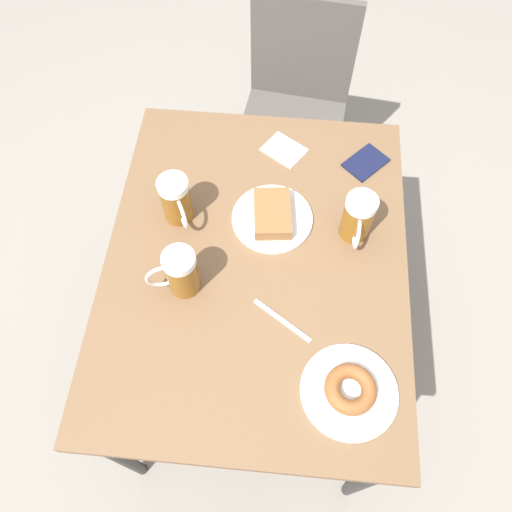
{
  "coord_description": "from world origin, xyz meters",
  "views": [
    {
      "loc": [
        0.06,
        -0.64,
        1.95
      ],
      "look_at": [
        0.0,
        0.0,
        0.79
      ],
      "focal_mm": 35.0,
      "sensor_mm": 36.0,
      "label": 1
    }
  ],
  "objects_px": {
    "plate_with_donut": "(350,390)",
    "passport_near_edge": "(366,162)",
    "fork": "(282,320)",
    "beer_mug_left": "(180,272)",
    "napkin_folded": "(284,150)",
    "chair": "(297,94)",
    "beer_mug_right": "(358,218)",
    "plate_with_cake": "(272,216)",
    "beer_mug_center": "(176,200)"
  },
  "relations": [
    {
      "from": "beer_mug_right",
      "to": "passport_near_edge",
      "type": "relative_size",
      "value": 0.98
    },
    {
      "from": "chair",
      "to": "beer_mug_right",
      "type": "height_order",
      "value": "beer_mug_right"
    },
    {
      "from": "beer_mug_left",
      "to": "napkin_folded",
      "type": "distance_m",
      "value": 0.54
    },
    {
      "from": "chair",
      "to": "beer_mug_center",
      "type": "distance_m",
      "value": 0.87
    },
    {
      "from": "beer_mug_right",
      "to": "fork",
      "type": "xyz_separation_m",
      "value": [
        -0.18,
        -0.28,
        -0.07
      ]
    },
    {
      "from": "chair",
      "to": "beer_mug_right",
      "type": "distance_m",
      "value": 0.85
    },
    {
      "from": "napkin_folded",
      "to": "fork",
      "type": "height_order",
      "value": "same"
    },
    {
      "from": "beer_mug_left",
      "to": "plate_with_cake",
      "type": "bearing_deg",
      "value": 46.56
    },
    {
      "from": "beer_mug_left",
      "to": "fork",
      "type": "bearing_deg",
      "value": -16.05
    },
    {
      "from": "beer_mug_center",
      "to": "napkin_folded",
      "type": "xyz_separation_m",
      "value": [
        0.28,
        0.27,
        -0.07
      ]
    },
    {
      "from": "plate_with_donut",
      "to": "passport_near_edge",
      "type": "height_order",
      "value": "plate_with_donut"
    },
    {
      "from": "beer_mug_left",
      "to": "napkin_folded",
      "type": "relative_size",
      "value": 0.99
    },
    {
      "from": "beer_mug_left",
      "to": "napkin_folded",
      "type": "xyz_separation_m",
      "value": [
        0.23,
        0.48,
        -0.07
      ]
    },
    {
      "from": "beer_mug_right",
      "to": "napkin_folded",
      "type": "xyz_separation_m",
      "value": [
        -0.21,
        0.28,
        -0.07
      ]
    },
    {
      "from": "chair",
      "to": "plate_with_donut",
      "type": "relative_size",
      "value": 3.87
    },
    {
      "from": "beer_mug_right",
      "to": "fork",
      "type": "relative_size",
      "value": 0.97
    },
    {
      "from": "plate_with_donut",
      "to": "beer_mug_center",
      "type": "distance_m",
      "value": 0.66
    },
    {
      "from": "plate_with_cake",
      "to": "plate_with_donut",
      "type": "relative_size",
      "value": 0.99
    },
    {
      "from": "napkin_folded",
      "to": "passport_near_edge",
      "type": "height_order",
      "value": "passport_near_edge"
    },
    {
      "from": "napkin_folded",
      "to": "beer_mug_center",
      "type": "bearing_deg",
      "value": -136.38
    },
    {
      "from": "napkin_folded",
      "to": "chair",
      "type": "bearing_deg",
      "value": 86.58
    },
    {
      "from": "plate_with_cake",
      "to": "napkin_folded",
      "type": "relative_size",
      "value": 1.51
    },
    {
      "from": "plate_with_cake",
      "to": "plate_with_donut",
      "type": "height_order",
      "value": "plate_with_cake"
    },
    {
      "from": "beer_mug_left",
      "to": "beer_mug_right",
      "type": "xyz_separation_m",
      "value": [
        0.44,
        0.2,
        0.0
      ]
    },
    {
      "from": "chair",
      "to": "beer_mug_left",
      "type": "distance_m",
      "value": 1.05
    },
    {
      "from": "beer_mug_center",
      "to": "plate_with_donut",
      "type": "bearing_deg",
      "value": -43.63
    },
    {
      "from": "beer_mug_right",
      "to": "napkin_folded",
      "type": "bearing_deg",
      "value": 127.0
    },
    {
      "from": "beer_mug_right",
      "to": "plate_with_cake",
      "type": "bearing_deg",
      "value": 174.07
    },
    {
      "from": "plate_with_donut",
      "to": "fork",
      "type": "height_order",
      "value": "plate_with_donut"
    },
    {
      "from": "plate_with_cake",
      "to": "passport_near_edge",
      "type": "height_order",
      "value": "plate_with_cake"
    },
    {
      "from": "chair",
      "to": "napkin_folded",
      "type": "bearing_deg",
      "value": -86.6
    },
    {
      "from": "beer_mug_left",
      "to": "plate_with_donut",
      "type": "bearing_deg",
      "value": -29.11
    },
    {
      "from": "beer_mug_right",
      "to": "passport_near_edge",
      "type": "height_order",
      "value": "beer_mug_right"
    },
    {
      "from": "napkin_folded",
      "to": "plate_with_donut",
      "type": "bearing_deg",
      "value": -74.57
    },
    {
      "from": "plate_with_donut",
      "to": "plate_with_cake",
      "type": "bearing_deg",
      "value": 114.88
    },
    {
      "from": "beer_mug_right",
      "to": "beer_mug_left",
      "type": "bearing_deg",
      "value": -155.3
    },
    {
      "from": "plate_with_donut",
      "to": "beer_mug_center",
      "type": "bearing_deg",
      "value": 136.37
    },
    {
      "from": "fork",
      "to": "chair",
      "type": "bearing_deg",
      "value": 90.09
    },
    {
      "from": "chair",
      "to": "passport_near_edge",
      "type": "relative_size",
      "value": 5.88
    },
    {
      "from": "chair",
      "to": "beer_mug_left",
      "type": "height_order",
      "value": "beer_mug_left"
    },
    {
      "from": "fork",
      "to": "passport_near_edge",
      "type": "relative_size",
      "value": 1.01
    },
    {
      "from": "plate_with_donut",
      "to": "napkin_folded",
      "type": "relative_size",
      "value": 1.53
    },
    {
      "from": "beer_mug_left",
      "to": "chair",
      "type": "bearing_deg",
      "value": 74.95
    },
    {
      "from": "beer_mug_left",
      "to": "passport_near_edge",
      "type": "xyz_separation_m",
      "value": [
        0.48,
        0.45,
        -0.07
      ]
    },
    {
      "from": "beer_mug_left",
      "to": "beer_mug_center",
      "type": "xyz_separation_m",
      "value": [
        -0.05,
        0.22,
        0.0
      ]
    },
    {
      "from": "passport_near_edge",
      "to": "plate_with_donut",
      "type": "bearing_deg",
      "value": -94.05
    },
    {
      "from": "fork",
      "to": "passport_near_edge",
      "type": "bearing_deg",
      "value": 67.69
    },
    {
      "from": "beer_mug_center",
      "to": "passport_near_edge",
      "type": "xyz_separation_m",
      "value": [
        0.53,
        0.24,
        -0.07
      ]
    },
    {
      "from": "plate_with_donut",
      "to": "passport_near_edge",
      "type": "relative_size",
      "value": 1.52
    },
    {
      "from": "beer_mug_right",
      "to": "passport_near_edge",
      "type": "xyz_separation_m",
      "value": [
        0.04,
        0.25,
        -0.07
      ]
    }
  ]
}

